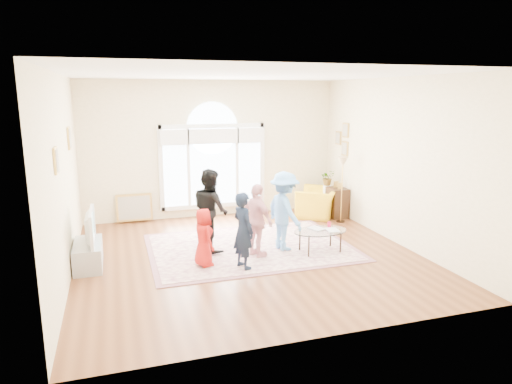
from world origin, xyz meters
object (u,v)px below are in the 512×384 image
object	(u,v)px
area_rug	(250,247)
television	(86,227)
coffee_table	(320,232)
armchair	(318,203)
tv_console	(88,255)

from	to	relation	value
area_rug	television	size ratio (longest dim) A/B	3.68
coffee_table	armchair	distance (m)	2.58
area_rug	armchair	xyz separation A→B (m)	(2.21, 1.72, 0.33)
tv_console	television	xyz separation A→B (m)	(0.01, -0.00, 0.49)
tv_console	television	size ratio (longest dim) A/B	1.02
tv_console	coffee_table	world-z (taller)	coffee_table
television	armchair	size ratio (longest dim) A/B	0.95
area_rug	coffee_table	size ratio (longest dim) A/B	3.42
tv_console	armchair	bearing A→B (deg)	19.77
area_rug	tv_console	bearing A→B (deg)	-177.72
television	tv_console	bearing A→B (deg)	180.00
area_rug	tv_console	distance (m)	2.91
tv_console	coffee_table	bearing A→B (deg)	-7.18
television	coffee_table	bearing A→B (deg)	-7.20
coffee_table	tv_console	bearing A→B (deg)	170.00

